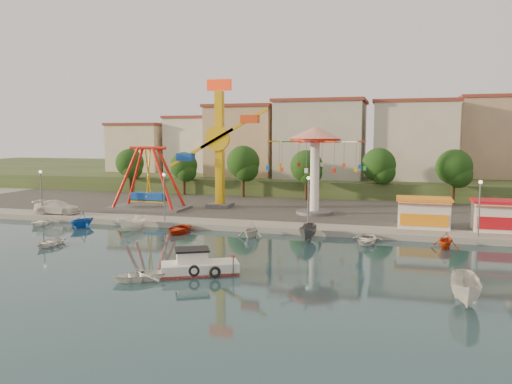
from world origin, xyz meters
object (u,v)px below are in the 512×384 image
(pirate_ship_ride, at_px, (148,179))
(rowboat_a, at_px, (50,242))
(skiff, at_px, (466,290))
(van, at_px, (57,207))
(kamikaze_tower, at_px, (222,148))
(cabin_motorboat, at_px, (198,266))
(wave_swinger, at_px, (315,151))

(pirate_ship_ride, xyz_separation_m, rowboat_a, (0.36, -19.64, -4.04))
(pirate_ship_ride, xyz_separation_m, skiff, (34.68, -26.32, -3.51))
(pirate_ship_ride, xyz_separation_m, van, (-8.70, -6.67, -2.99))
(kamikaze_tower, xyz_separation_m, cabin_motorboat, (8.08, -28.01, -7.82))
(van, bearing_deg, kamikaze_tower, -62.58)
(wave_swinger, distance_m, skiff, 31.88)
(rowboat_a, bearing_deg, kamikaze_tower, 69.51)
(rowboat_a, bearing_deg, wave_swinger, 45.06)
(rowboat_a, distance_m, skiff, 34.96)
(skiff, bearing_deg, van, 159.00)
(cabin_motorboat, distance_m, skiff, 17.94)
(rowboat_a, bearing_deg, skiff, -11.62)
(pirate_ship_ride, height_order, kamikaze_tower, kamikaze_tower)
(wave_swinger, xyz_separation_m, van, (-29.81, -8.26, -6.79))
(cabin_motorboat, bearing_deg, rowboat_a, 136.59)
(pirate_ship_ride, height_order, skiff, pirate_ship_ride)
(rowboat_a, distance_m, van, 15.86)
(pirate_ship_ride, relative_size, rowboat_a, 2.91)
(kamikaze_tower, relative_size, rowboat_a, 4.81)
(cabin_motorboat, height_order, skiff, cabin_motorboat)
(pirate_ship_ride, xyz_separation_m, kamikaze_tower, (8.76, 3.59, 3.94))
(rowboat_a, bearing_deg, pirate_ship_ride, 90.45)
(skiff, xyz_separation_m, van, (-43.38, 19.65, 0.52))
(skiff, bearing_deg, pirate_ship_ride, 146.17)
(kamikaze_tower, height_order, rowboat_a, kamikaze_tower)
(kamikaze_tower, bearing_deg, pirate_ship_ride, -157.74)
(wave_swinger, relative_size, cabin_motorboat, 1.98)
(rowboat_a, relative_size, skiff, 0.75)
(kamikaze_tower, distance_m, rowboat_a, 25.96)
(cabin_motorboat, bearing_deg, kamikaze_tower, 78.87)
(cabin_motorboat, bearing_deg, van, 117.98)
(wave_swinger, bearing_deg, skiff, -64.07)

